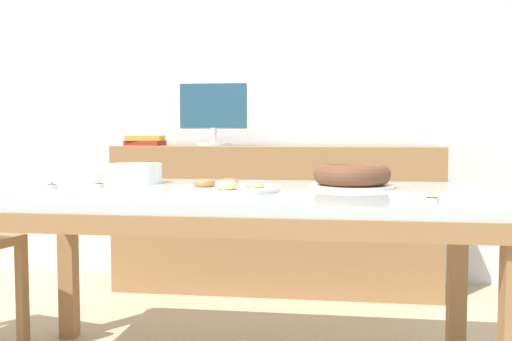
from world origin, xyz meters
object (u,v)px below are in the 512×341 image
at_px(computer_monitor, 213,114).
at_px(tealight_near_cakes, 432,200).
at_px(tealight_left_edge, 99,185).
at_px(pastry_platter, 228,188).
at_px(cake_chocolate_round, 352,176).
at_px(tealight_right_edge, 52,186).
at_px(book_stack, 145,140).
at_px(plate_stack, 136,173).

bearing_deg(computer_monitor, tealight_near_cakes, -58.20).
height_order(computer_monitor, tealight_left_edge, computer_monitor).
bearing_deg(computer_monitor, pastry_platter, -75.81).
relative_size(pastry_platter, tealight_near_cakes, 8.89).
distance_m(cake_chocolate_round, tealight_right_edge, 1.11).
bearing_deg(cake_chocolate_round, tealight_right_edge, -170.60).
distance_m(computer_monitor, book_stack, 0.45).
bearing_deg(tealight_near_cakes, tealight_right_edge, 169.18).
distance_m(cake_chocolate_round, plate_stack, 0.86).
height_order(cake_chocolate_round, pastry_platter, cake_chocolate_round).
bearing_deg(computer_monitor, plate_stack, -94.23).
height_order(book_stack, cake_chocolate_round, book_stack).
xyz_separation_m(cake_chocolate_round, plate_stack, (-0.86, 0.06, -0.00)).
xyz_separation_m(tealight_near_cakes, tealight_left_edge, (-1.16, 0.31, 0.00)).
relative_size(cake_chocolate_round, tealight_right_edge, 7.76).
relative_size(computer_monitor, plate_stack, 2.02).
bearing_deg(pastry_platter, book_stack, 119.46).
relative_size(book_stack, tealight_right_edge, 5.67).
relative_size(book_stack, pastry_platter, 0.64).
bearing_deg(tealight_near_cakes, pastry_platter, 158.52).
relative_size(pastry_platter, plate_stack, 1.69).
relative_size(tealight_near_cakes, tealight_left_edge, 1.00).
xyz_separation_m(book_stack, pastry_platter, (0.76, -1.35, -0.14)).
relative_size(book_stack, cake_chocolate_round, 0.73).
height_order(tealight_near_cakes, tealight_right_edge, same).
bearing_deg(tealight_left_edge, cake_chocolate_round, 7.63).
relative_size(tealight_near_cakes, tealight_right_edge, 1.00).
bearing_deg(tealight_right_edge, book_stack, 94.44).
height_order(computer_monitor, cake_chocolate_round, computer_monitor).
height_order(book_stack, pastry_platter, book_stack).
height_order(tealight_right_edge, tealight_left_edge, same).
distance_m(book_stack, pastry_platter, 1.56).
bearing_deg(plate_stack, tealight_near_cakes, -24.68).
distance_m(computer_monitor, cake_chocolate_round, 1.44).
relative_size(computer_monitor, cake_chocolate_round, 1.37).
distance_m(plate_stack, tealight_right_edge, 0.34).
relative_size(cake_chocolate_round, tealight_near_cakes, 7.76).
xyz_separation_m(computer_monitor, tealight_right_edge, (-0.32, -1.36, -0.30)).
height_order(pastry_platter, plate_stack, plate_stack).
height_order(pastry_platter, tealight_right_edge, pastry_platter).
relative_size(tealight_right_edge, tealight_left_edge, 1.00).
distance_m(cake_chocolate_round, tealight_near_cakes, 0.49).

